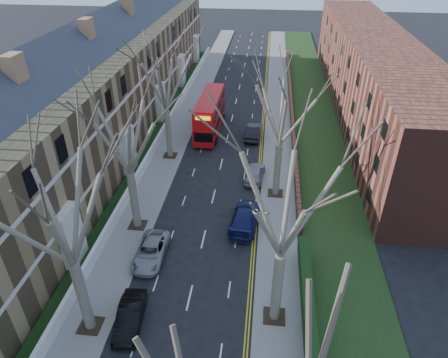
% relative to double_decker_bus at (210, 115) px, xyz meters
% --- Properties ---
extents(pavement_left, '(3.00, 102.00, 0.12)m').
position_rel_double_decker_bus_xyz_m(pavement_left, '(-3.73, 4.22, -2.05)').
color(pavement_left, slate).
rests_on(pavement_left, ground).
extents(pavement_right, '(3.00, 102.00, 0.12)m').
position_rel_double_decker_bus_xyz_m(pavement_right, '(8.27, 4.22, -2.05)').
color(pavement_right, slate).
rests_on(pavement_right, ground).
extents(terrace_left, '(9.70, 78.00, 13.60)m').
position_rel_double_decker_bus_xyz_m(terrace_left, '(-11.37, -3.78, 3.42)').
color(terrace_left, olive).
rests_on(terrace_left, ground).
extents(flats_right, '(13.97, 54.00, 10.00)m').
position_rel_double_decker_bus_xyz_m(flats_right, '(19.74, 8.22, 2.87)').
color(flats_right, brown).
rests_on(flats_right, ground).
extents(front_wall_left, '(0.30, 78.00, 1.00)m').
position_rel_double_decker_bus_xyz_m(front_wall_left, '(-5.38, -3.78, -1.49)').
color(front_wall_left, white).
rests_on(front_wall_left, ground).
extents(grass_verge_right, '(6.00, 102.00, 0.06)m').
position_rel_double_decker_bus_xyz_m(grass_verge_right, '(12.77, 4.22, -1.96)').
color(grass_verge_right, '#1C3312').
rests_on(grass_verge_right, ground).
extents(tree_left_mid, '(10.50, 10.50, 14.71)m').
position_rel_double_decker_bus_xyz_m(tree_left_mid, '(-3.43, -28.78, 7.44)').
color(tree_left_mid, brown).
rests_on(tree_left_mid, ground).
extents(tree_left_far, '(10.15, 10.15, 14.22)m').
position_rel_double_decker_bus_xyz_m(tree_left_far, '(-3.43, -18.78, 7.13)').
color(tree_left_far, brown).
rests_on(tree_left_far, ground).
extents(tree_left_dist, '(10.50, 10.50, 14.71)m').
position_rel_double_decker_bus_xyz_m(tree_left_dist, '(-3.43, -6.78, 7.44)').
color(tree_left_dist, brown).
rests_on(tree_left_dist, ground).
extents(tree_right_mid, '(10.50, 10.50, 14.71)m').
position_rel_double_decker_bus_xyz_m(tree_right_mid, '(7.97, -26.78, 7.44)').
color(tree_right_mid, brown).
rests_on(tree_right_mid, ground).
extents(tree_right_far, '(10.15, 10.15, 14.22)m').
position_rel_double_decker_bus_xyz_m(tree_right_far, '(7.97, -12.78, 7.13)').
color(tree_right_far, brown).
rests_on(tree_right_far, ground).
extents(double_decker_bus, '(2.75, 10.28, 4.31)m').
position_rel_double_decker_bus_xyz_m(double_decker_bus, '(0.00, 0.00, 0.00)').
color(double_decker_bus, red).
rests_on(double_decker_bus, ground).
extents(car_left_mid, '(1.81, 4.25, 1.36)m').
position_rel_double_decker_bus_xyz_m(car_left_mid, '(-0.99, -28.26, -1.43)').
color(car_left_mid, black).
rests_on(car_left_mid, ground).
extents(car_left_far, '(2.18, 4.69, 1.30)m').
position_rel_double_decker_bus_xyz_m(car_left_far, '(-1.28, -22.34, -1.46)').
color(car_left_far, gray).
rests_on(car_left_far, ground).
extents(car_right_near, '(2.80, 5.62, 1.57)m').
position_rel_double_decker_bus_xyz_m(car_right_near, '(5.47, -17.60, -1.33)').
color(car_right_near, '#151A4C').
rests_on(car_right_near, ground).
extents(car_right_mid, '(2.13, 4.35, 1.43)m').
position_rel_double_decker_bus_xyz_m(car_right_mid, '(5.93, -10.31, -1.40)').
color(car_right_mid, gray).
rests_on(car_right_mid, ground).
extents(car_right_far, '(1.91, 4.78, 1.55)m').
position_rel_double_decker_bus_xyz_m(car_right_far, '(5.29, -1.12, -1.34)').
color(car_right_far, black).
rests_on(car_right_far, ground).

